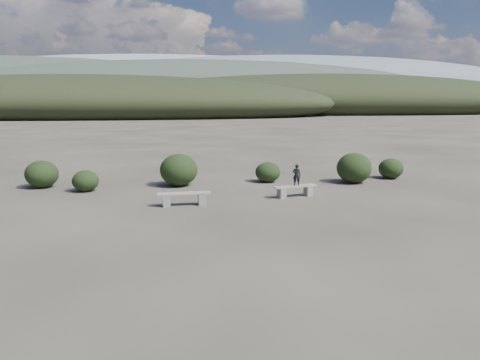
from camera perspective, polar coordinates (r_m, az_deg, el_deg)
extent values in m
plane|color=#312D26|center=(12.01, 2.22, -8.03)|extent=(1200.00, 1200.00, 0.00)
cube|color=#65635E|center=(16.43, -8.96, -2.50)|extent=(0.29, 0.38, 0.41)
cube|color=#65635E|center=(16.52, -4.66, -2.34)|extent=(0.29, 0.38, 0.41)
cube|color=gray|center=(16.41, -6.82, -1.63)|extent=(1.89, 0.56, 0.05)
cube|color=#65635E|center=(17.66, 5.09, -1.59)|extent=(0.33, 0.39, 0.39)
cube|color=#65635E|center=(18.22, 8.32, -1.30)|extent=(0.33, 0.39, 0.39)
cube|color=gray|center=(17.89, 6.75, -0.77)|extent=(1.77, 0.85, 0.05)
imported|color=black|center=(17.84, 6.91, 0.62)|extent=(0.34, 0.28, 0.82)
ellipsoid|color=black|center=(19.83, -18.32, -0.10)|extent=(1.06, 1.06, 0.86)
ellipsoid|color=black|center=(20.17, -7.48, 1.22)|extent=(1.61, 1.61, 1.38)
ellipsoid|color=black|center=(20.98, 3.41, 0.96)|extent=(1.13, 1.13, 0.90)
ellipsoid|color=black|center=(21.32, 13.73, 1.44)|extent=(1.53, 1.53, 1.34)
ellipsoid|color=black|center=(23.01, 17.92, 1.34)|extent=(1.13, 1.13, 0.95)
ellipsoid|color=black|center=(21.30, -23.02, 0.66)|extent=(1.36, 1.36, 1.15)
ellipsoid|color=black|center=(103.97, -19.16, 8.76)|extent=(110.00, 40.00, 12.00)
ellipsoid|color=black|center=(126.72, 11.01, 9.42)|extent=(120.00, 44.00, 14.00)
ellipsoid|color=#2D382E|center=(171.33, -5.49, 10.37)|extent=(190.00, 64.00, 24.00)
ellipsoid|color=#2D382E|center=(247.64, -27.26, 9.58)|extent=(240.00, 80.00, 32.00)
ellipsoid|color=slate|center=(319.51, 7.14, 10.88)|extent=(340.00, 110.00, 44.00)
ellipsoid|color=gray|center=(412.38, -10.07, 10.93)|extent=(460.00, 140.00, 56.00)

